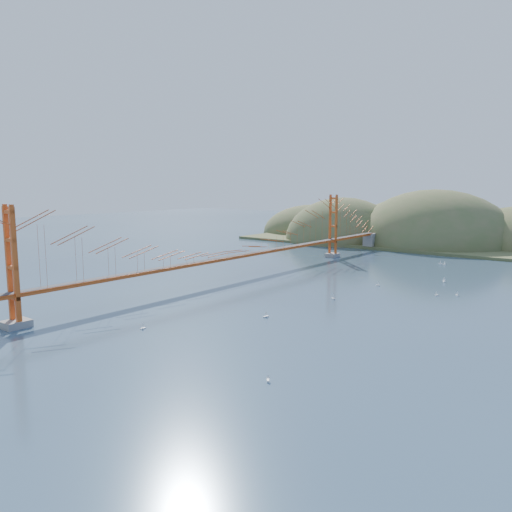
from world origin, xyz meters
The scene contains 13 objects.
ground centered at (0.00, 0.00, 0.00)m, with size 320.00×320.00×0.00m, color #2A4055.
bridge centered at (0.00, 0.18, 7.01)m, with size 2.20×94.40×12.00m.
far_headlands centered at (2.21, 68.52, 0.00)m, with size 84.00×58.00×25.00m.
sailboat_3 centered at (18.43, 10.00, 0.14)m, with size 0.51×0.41×0.60m.
sailboat_12 centered at (18.80, 34.16, 0.15)m, with size 0.61×0.54×0.70m.
sailboat_0 centered at (16.37, -12.24, 0.16)m, with size 0.57×0.65×0.74m.
sailboat_6 centered at (26.68, -25.58, 0.14)m, with size 0.55×0.55×0.58m.
sailboat_10 centered at (9.83, -22.81, 0.15)m, with size 0.46×0.55×0.64m.
sailboat_14 centered at (26.70, 8.70, 0.14)m, with size 0.51×0.51×0.57m.
sailboat_15 centered at (24.55, 18.20, 0.16)m, with size 0.66×0.66×0.73m.
sailboat_16 centered at (17.65, -0.75, 0.15)m, with size 0.61×0.61×0.67m.
sailboat_1 centered at (28.67, 10.34, 0.14)m, with size 0.58×0.58×0.61m.
sailboat_extra_1 centered at (19.60, 33.73, 0.15)m, with size 0.53×0.57×0.64m.
Camera 1 is at (46.45, -51.89, 13.46)m, focal length 35.00 mm.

